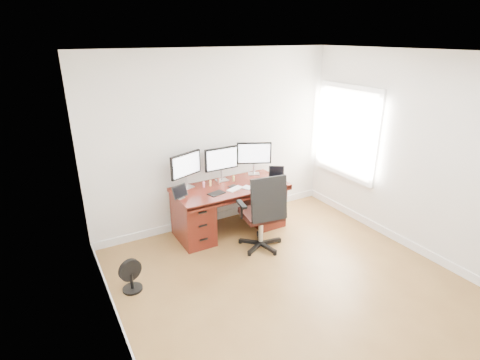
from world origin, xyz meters
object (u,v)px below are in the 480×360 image
floor_fan (131,276)px  keyboard (235,189)px  monitor_center (222,160)px  office_chair (263,225)px  desk (229,206)px

floor_fan → keyboard: 1.89m
monitor_center → keyboard: (0.00, -0.41, -0.33)m
monitor_center → floor_fan: bearing=-150.5°
office_chair → monitor_center: size_ratio=2.08×
keyboard → monitor_center: bearing=69.1°
desk → floor_fan: bearing=-156.6°
office_chair → monitor_center: 1.19m
desk → keyboard: (0.00, -0.18, 0.36)m
floor_fan → monitor_center: bearing=14.4°
floor_fan → keyboard: (1.72, 0.57, 0.56)m
desk → floor_fan: size_ratio=4.18×
desk → monitor_center: bearing=90.0°
floor_fan → keyboard: keyboard is taller
floor_fan → monitor_center: size_ratio=0.74×
keyboard → office_chair: bearing=-96.2°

